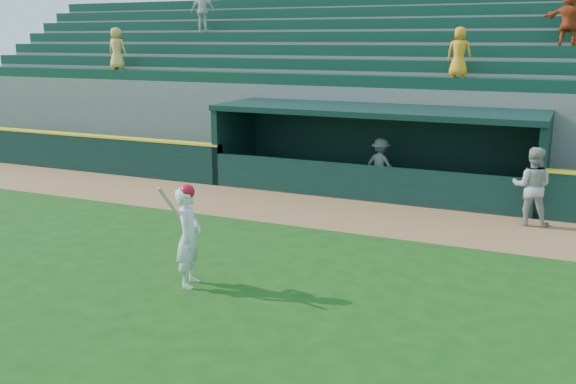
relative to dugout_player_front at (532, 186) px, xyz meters
name	(u,v)px	position (x,y,z in m)	size (l,w,h in m)	color
ground	(253,277)	(-4.46, -5.85, -0.95)	(120.00, 120.00, 0.00)	#154210
warning_track	(341,214)	(-4.46, -0.95, -0.94)	(40.00, 3.00, 0.01)	olive
field_wall_left	(30,149)	(-16.71, 0.70, -0.35)	(15.50, 0.30, 1.20)	black
wall_stripe_left	(28,131)	(-16.71, 0.70, 0.28)	(15.50, 0.32, 0.06)	yellow
dugout_player_front	(532,186)	(0.00, 0.00, 0.00)	(0.92, 0.72, 1.90)	#A4A49F
dugout_player_inside	(381,165)	(-4.29, 1.97, -0.16)	(1.01, 0.58, 1.57)	#979692
dugout	(377,144)	(-4.46, 2.15, 0.41)	(9.40, 2.80, 2.46)	slate
stands	(416,96)	(-4.45, 6.71, 1.45)	(34.50, 6.25, 7.61)	slate
batter_at_plate	(189,235)	(-5.32, -6.67, -0.01)	(0.63, 0.82, 1.89)	silver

